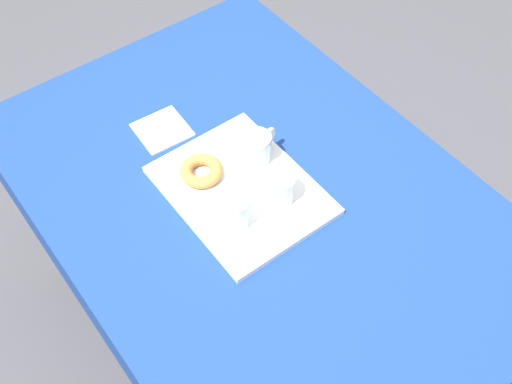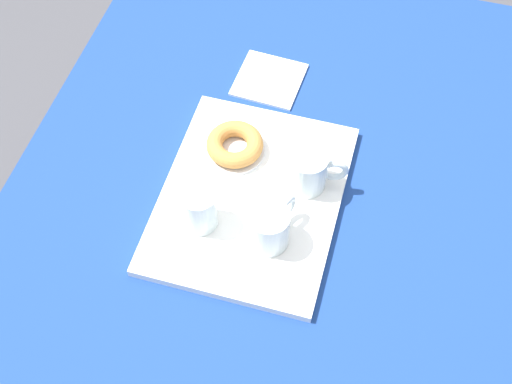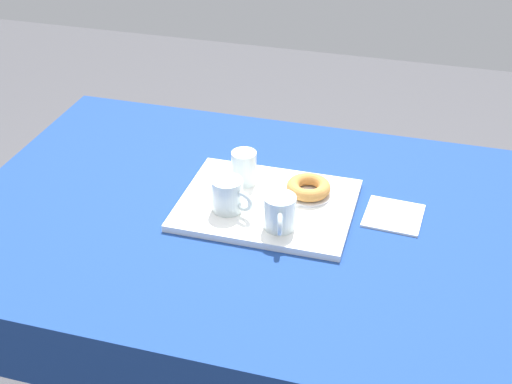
% 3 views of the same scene
% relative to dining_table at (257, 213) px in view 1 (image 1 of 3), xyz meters
% --- Properties ---
extents(ground_plane, '(6.00, 6.00, 0.00)m').
position_rel_dining_table_xyz_m(ground_plane, '(0.00, 0.00, -0.67)').
color(ground_plane, '#47474C').
extents(dining_table, '(1.45, 1.01, 0.76)m').
position_rel_dining_table_xyz_m(dining_table, '(0.00, 0.00, 0.00)').
color(dining_table, navy).
rests_on(dining_table, ground).
extents(serving_tray, '(0.43, 0.34, 0.02)m').
position_rel_dining_table_xyz_m(serving_tray, '(-0.03, -0.03, 0.09)').
color(serving_tray, white).
rests_on(serving_tray, dining_table).
extents(tea_mug_left, '(0.11, 0.08, 0.08)m').
position_rel_dining_table_xyz_m(tea_mug_left, '(0.05, 0.03, 0.14)').
color(tea_mug_left, silver).
rests_on(tea_mug_left, serving_tray).
extents(tea_mug_right, '(0.08, 0.12, 0.08)m').
position_rel_dining_table_xyz_m(tea_mug_right, '(-0.09, 0.07, 0.14)').
color(tea_mug_right, silver).
rests_on(tea_mug_right, serving_tray).
extents(water_glass_near, '(0.07, 0.07, 0.09)m').
position_rel_dining_table_xyz_m(water_glass_near, '(0.05, -0.10, 0.14)').
color(water_glass_near, silver).
rests_on(water_glass_near, serving_tray).
extents(donut_plate_left, '(0.12, 0.12, 0.01)m').
position_rel_dining_table_xyz_m(donut_plate_left, '(-0.12, -0.09, 0.11)').
color(donut_plate_left, silver).
rests_on(donut_plate_left, serving_tray).
extents(sugar_donut_left, '(0.11, 0.11, 0.03)m').
position_rel_dining_table_xyz_m(sugar_donut_left, '(-0.12, -0.09, 0.13)').
color(sugar_donut_left, '#BC7F3D').
rests_on(sugar_donut_left, donut_plate_left).
extents(paper_napkin, '(0.15, 0.15, 0.01)m').
position_rel_dining_table_xyz_m(paper_napkin, '(-0.34, -0.08, 0.09)').
color(paper_napkin, white).
rests_on(paper_napkin, dining_table).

